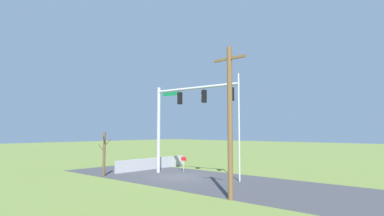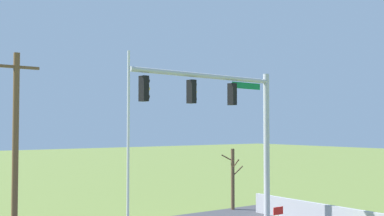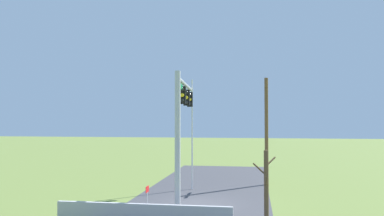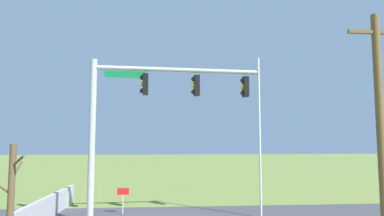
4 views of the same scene
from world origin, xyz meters
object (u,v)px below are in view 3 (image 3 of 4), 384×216
at_px(flagpole, 192,134).
at_px(bare_tree, 266,188).
at_px(signal_mast, 182,113).
at_px(utility_pole, 266,129).
at_px(open_sign, 147,192).

relative_size(flagpole, bare_tree, 2.19).
distance_m(signal_mast, bare_tree, 6.64).
height_order(flagpole, utility_pole, utility_pole).
distance_m(signal_mast, open_sign, 4.60).
bearing_deg(bare_tree, signal_mast, -130.89).
height_order(utility_pole, open_sign, utility_pole).
relative_size(signal_mast, utility_pole, 1.00).
height_order(flagpole, open_sign, flagpole).
bearing_deg(utility_pole, open_sign, -35.30).
bearing_deg(open_sign, bare_tree, 65.88).
xyz_separation_m(signal_mast, open_sign, (1.07, -1.66, -4.15)).
distance_m(utility_pole, open_sign, 11.45).
xyz_separation_m(utility_pole, open_sign, (8.99, -6.37, -3.11)).
xyz_separation_m(flagpole, bare_tree, (9.06, 4.66, -1.95)).
relative_size(signal_mast, bare_tree, 2.28).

